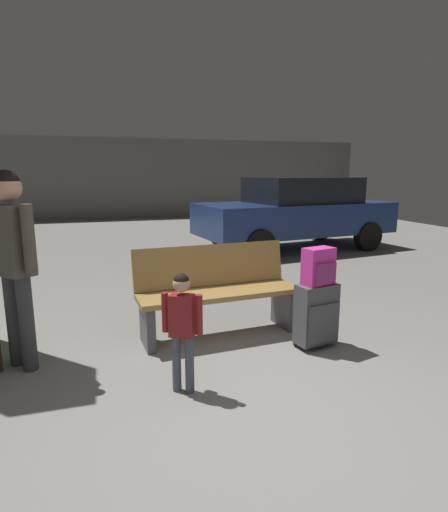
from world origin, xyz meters
The scene contains 8 objects.
ground_plane centered at (0.00, 4.00, -0.05)m, with size 18.00×18.00×0.10m, color gray.
garage_back_wall centered at (0.00, 12.86, 1.40)m, with size 18.00×0.12×2.80m, color slate.
bench centered at (0.14, 1.55, 0.44)m, with size 1.64×0.65×0.89m.
suitcase centered at (0.94, 0.96, 0.32)m, with size 0.41×0.29×0.60m.
backpack_bright centered at (0.94, 0.96, 0.77)m, with size 0.31×0.24×0.34m.
child centered at (-0.41, 0.52, 0.56)m, with size 0.28×0.23×0.91m.
adult centered at (-1.61, 1.30, 1.01)m, with size 0.39×0.45×1.63m.
parked_car_near centered at (3.05, 5.63, 0.81)m, with size 4.29×2.24×1.51m.
Camera 1 is at (-0.92, -2.26, 1.61)m, focal length 28.83 mm.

